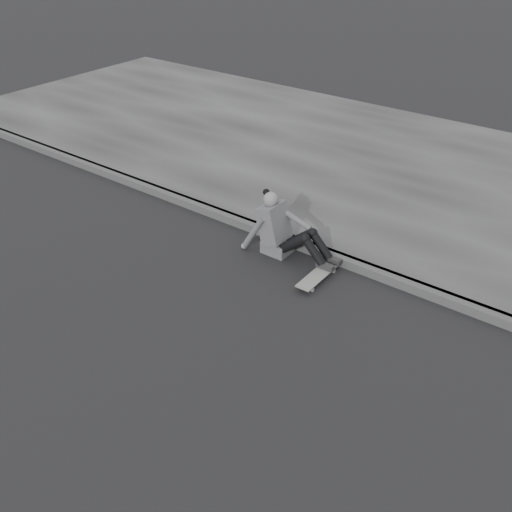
% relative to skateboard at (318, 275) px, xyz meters
% --- Properties ---
extents(ground, '(80.00, 80.00, 0.00)m').
position_rel_skateboard_xyz_m(ground, '(2.10, -2.07, -0.07)').
color(ground, black).
rests_on(ground, ground).
extents(curb, '(24.00, 0.16, 0.12)m').
position_rel_skateboard_xyz_m(curb, '(2.10, 0.51, -0.01)').
color(curb, '#434343').
rests_on(curb, ground).
extents(skateboard, '(0.20, 0.78, 0.09)m').
position_rel_skateboard_xyz_m(skateboard, '(0.00, 0.00, 0.00)').
color(skateboard, '#989994').
rests_on(skateboard, ground).
extents(seated_woman, '(1.38, 0.46, 0.88)m').
position_rel_skateboard_xyz_m(seated_woman, '(-0.73, 0.25, 0.29)').
color(seated_woman, '#545457').
rests_on(seated_woman, ground).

